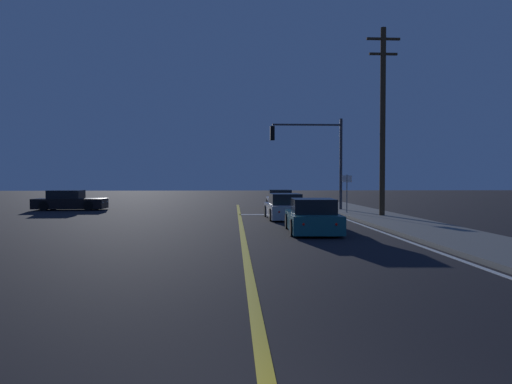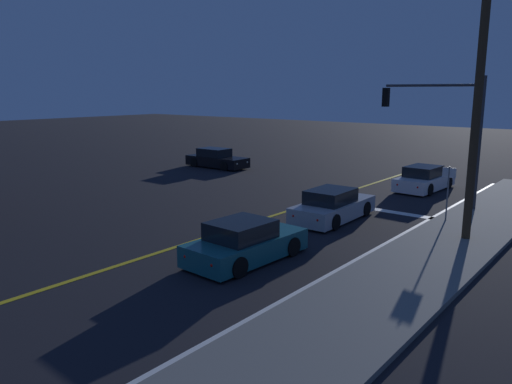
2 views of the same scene
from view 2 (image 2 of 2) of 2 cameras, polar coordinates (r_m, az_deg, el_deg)
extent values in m
cube|color=slate|center=(12.07, 9.88, -14.45)|extent=(3.20, 45.17, 0.15)
cube|color=gold|center=(16.62, -13.12, -7.43)|extent=(0.20, 42.66, 0.01)
cube|color=white|center=(12.99, 2.54, -12.66)|extent=(0.16, 42.66, 0.01)
cube|color=white|center=(23.37, 13.45, -1.93)|extent=(5.77, 0.50, 0.01)
cube|color=#B2B5BA|center=(21.09, 8.89, -1.98)|extent=(1.86, 4.51, 0.68)
cube|color=black|center=(20.73, 8.58, -0.51)|extent=(1.56, 2.09, 0.60)
cylinder|color=black|center=(22.69, 8.75, -1.33)|extent=(0.23, 0.64, 0.64)
cylinder|color=black|center=(21.97, 12.50, -1.90)|extent=(0.23, 0.64, 0.64)
cylinder|color=black|center=(20.36, 4.96, -2.73)|extent=(0.23, 0.64, 0.64)
cylinder|color=black|center=(19.56, 9.03, -3.43)|extent=(0.23, 0.64, 0.64)
sphere|color=#FFF4CC|center=(23.20, 10.30, -0.59)|extent=(0.18, 0.18, 0.18)
sphere|color=#FFF4CC|center=(22.74, 12.75, -0.94)|extent=(0.18, 0.18, 0.18)
sphere|color=red|center=(19.51, 4.39, -2.74)|extent=(0.14, 0.14, 0.14)
sphere|color=red|center=(18.96, 7.15, -3.23)|extent=(0.14, 0.14, 0.14)
cube|color=#195960|center=(15.92, -1.13, -6.33)|extent=(2.03, 4.24, 0.68)
cube|color=black|center=(15.57, -1.76, -4.44)|extent=(1.67, 1.98, 0.60)
cylinder|color=black|center=(17.42, -0.37, -5.15)|extent=(0.25, 0.65, 0.64)
cylinder|color=black|center=(16.38, 4.19, -6.29)|extent=(0.25, 0.65, 0.64)
cylinder|color=black|center=(15.68, -6.69, -7.16)|extent=(0.25, 0.65, 0.64)
cylinder|color=black|center=(14.51, -2.05, -8.65)|extent=(0.25, 0.65, 0.64)
sphere|color=#FFF4CC|center=(17.72, 1.91, -4.20)|extent=(0.18, 0.18, 0.18)
sphere|color=#FFF4CC|center=(17.04, 4.91, -4.88)|extent=(0.18, 0.18, 0.18)
sphere|color=red|center=(14.95, -8.08, -7.33)|extent=(0.14, 0.14, 0.14)
sphere|color=red|center=(14.14, -5.01, -8.38)|extent=(0.14, 0.14, 0.14)
cube|color=black|center=(35.20, -4.49, 3.55)|extent=(4.66, 1.75, 0.68)
cube|color=black|center=(35.31, -4.84, 4.55)|extent=(2.15, 1.50, 0.60)
cylinder|color=black|center=(34.86, -1.85, 3.30)|extent=(0.64, 0.22, 0.64)
cylinder|color=black|center=(33.66, -3.63, 2.99)|extent=(0.64, 0.22, 0.64)
cylinder|color=black|center=(36.78, -5.28, 3.69)|extent=(0.64, 0.22, 0.64)
cylinder|color=black|center=(35.65, -7.08, 3.40)|extent=(0.64, 0.22, 0.64)
sphere|color=#FFF4CC|center=(34.11, -1.08, 3.46)|extent=(0.18, 0.18, 0.18)
sphere|color=#FFF4CC|center=(33.29, -2.27, 3.26)|extent=(0.18, 0.18, 0.18)
sphere|color=red|center=(37.14, -6.51, 4.06)|extent=(0.14, 0.14, 0.14)
sphere|color=red|center=(36.40, -7.70, 3.87)|extent=(0.14, 0.14, 0.14)
cube|color=silver|center=(28.64, 18.82, 1.11)|extent=(1.97, 4.42, 0.68)
cube|color=black|center=(28.31, 18.69, 2.24)|extent=(1.62, 2.06, 0.60)
cylinder|color=black|center=(30.20, 18.34, 1.43)|extent=(0.25, 0.65, 0.64)
cylinder|color=black|center=(29.61, 21.29, 1.03)|extent=(0.25, 0.65, 0.64)
cylinder|color=black|center=(27.77, 16.15, 0.71)|extent=(0.25, 0.65, 0.64)
cylinder|color=black|center=(27.13, 19.32, 0.27)|extent=(0.25, 0.65, 0.64)
sphere|color=#FFF4CC|center=(30.77, 19.40, 1.91)|extent=(0.18, 0.18, 0.18)
sphere|color=#FFF4CC|center=(30.38, 21.33, 1.66)|extent=(0.18, 0.18, 0.18)
sphere|color=red|center=(26.93, 16.00, 0.83)|extent=(0.14, 0.14, 0.14)
sphere|color=red|center=(26.49, 18.16, 0.52)|extent=(0.14, 0.14, 0.14)
cylinder|color=#38383D|center=(23.79, 24.28, 4.90)|extent=(0.18, 0.18, 5.98)
cylinder|color=#38383D|center=(24.33, 19.66, 11.50)|extent=(4.43, 0.12, 0.12)
cube|color=black|center=(25.16, 14.74, 10.51)|extent=(0.28, 0.28, 0.90)
sphere|color=red|center=(25.16, 14.77, 11.13)|extent=(0.22, 0.22, 0.22)
sphere|color=#4C2D05|center=(25.16, 14.74, 10.51)|extent=(0.22, 0.22, 0.22)
sphere|color=#0A3814|center=(25.16, 14.70, 9.90)|extent=(0.22, 0.22, 0.22)
cylinder|color=#42301E|center=(18.67, 24.19, 9.85)|extent=(0.29, 0.29, 10.19)
cylinder|color=slate|center=(21.47, 21.18, -0.36)|extent=(0.06, 0.06, 2.37)
cube|color=white|center=(21.31, 21.37, 2.09)|extent=(0.56, 0.10, 0.40)
camera|label=1|loc=(14.67, -75.11, -9.95)|focal=32.19mm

